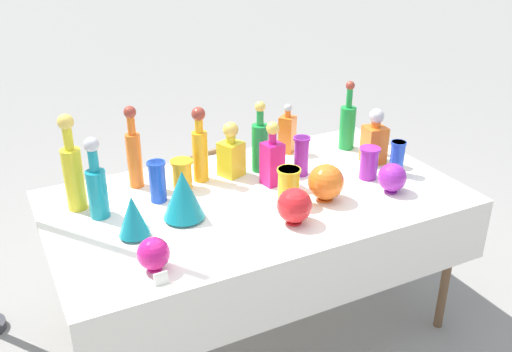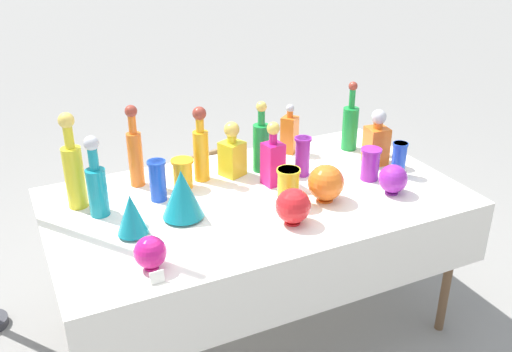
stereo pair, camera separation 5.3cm
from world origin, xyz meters
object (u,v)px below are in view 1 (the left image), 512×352
slender_vase_4 (369,162)px  round_bowl_3 (294,206)px  slender_vase_3 (301,155)px  slender_vase_0 (157,180)px  cardboard_box_behind_left (206,187)px  tall_bottle_1 (348,124)px  tall_bottle_0 (73,170)px  round_bowl_1 (392,178)px  slender_vase_5 (397,157)px  round_bowl_2 (153,254)px  tall_bottle_4 (97,185)px  square_decanter_1 (374,139)px  square_decanter_0 (272,159)px  square_decanter_3 (287,132)px  slender_vase_2 (289,185)px  round_bowl_0 (326,182)px  fluted_vase_1 (183,194)px  fluted_vase_0 (133,216)px  square_decanter_2 (231,153)px  tall_bottle_2 (134,152)px  slender_vase_1 (182,173)px  tall_bottle_5 (260,143)px  tall_bottle_3 (200,148)px

slender_vase_4 → round_bowl_3: slender_vase_4 is taller
slender_vase_3 → round_bowl_3: slender_vase_3 is taller
slender_vase_0 → cardboard_box_behind_left: bearing=59.5°
tall_bottle_1 → slender_vase_3: tall_bottle_1 is taller
tall_bottle_0 → round_bowl_1: (1.34, -0.50, -0.11)m
slender_vase_5 → round_bowl_2: 1.36m
tall_bottle_0 → tall_bottle_4: tall_bottle_0 is taller
slender_vase_3 → slender_vase_4: (0.27, -0.18, -0.02)m
square_decanter_1 → slender_vase_5: bearing=-84.5°
square_decanter_0 → round_bowl_2: bearing=-149.0°
square_decanter_3 → slender_vase_2: size_ratio=1.60×
tall_bottle_4 → round_bowl_0: tall_bottle_4 is taller
fluted_vase_1 → cardboard_box_behind_left: 1.66m
fluted_vase_0 → fluted_vase_1: (0.23, 0.05, 0.02)m
square_decanter_2 → round_bowl_3: 0.55m
fluted_vase_0 → round_bowl_1: 1.19m
tall_bottle_0 → fluted_vase_1: size_ratio=1.96×
slender_vase_0 → fluted_vase_1: bearing=-77.9°
round_bowl_2 → tall_bottle_4: bearing=99.9°
square_decanter_1 → cardboard_box_behind_left: size_ratio=0.48×
tall_bottle_0 → square_decanter_1: (1.47, -0.19, -0.06)m
square_decanter_0 → slender_vase_0: bearing=171.8°
square_decanter_3 → slender_vase_0: square_decanter_3 is taller
square_decanter_3 → round_bowl_2: square_decanter_3 is taller
fluted_vase_0 → round_bowl_3: bearing=-17.0°
tall_bottle_1 → slender_vase_4: tall_bottle_1 is taller
tall_bottle_0 → square_decanter_2: tall_bottle_0 is taller
tall_bottle_2 → slender_vase_2: 0.74m
tall_bottle_0 → fluted_vase_0: size_ratio=2.41×
square_decanter_2 → slender_vase_1: (-0.27, -0.03, -0.04)m
tall_bottle_5 → round_bowl_3: size_ratio=2.31×
slender_vase_3 → square_decanter_3: bearing=73.8°
tall_bottle_1 → tall_bottle_2: size_ratio=0.95×
slender_vase_2 → tall_bottle_2: bearing=139.3°
tall_bottle_5 → slender_vase_0: size_ratio=1.90×
slender_vase_0 → slender_vase_1: slender_vase_0 is taller
slender_vase_2 → round_bowl_2: slender_vase_2 is taller
square_decanter_2 → tall_bottle_3: bearing=174.4°
slender_vase_0 → round_bowl_1: bearing=-22.2°
slender_vase_2 → slender_vase_0: bearing=150.7°
tall_bottle_3 → slender_vase_4: 0.82m
tall_bottle_0 → fluted_vase_0: (0.16, -0.35, -0.09)m
tall_bottle_5 → slender_vase_0: bearing=-171.1°
square_decanter_1 → round_bowl_1: square_decanter_1 is taller
tall_bottle_2 → tall_bottle_3: size_ratio=1.07×
square_decanter_2 → slender_vase_0: bearing=-166.2°
square_decanter_2 → square_decanter_0: bearing=-53.4°
tall_bottle_2 → round_bowl_1: 1.21m
tall_bottle_0 → slender_vase_5: bearing=-13.3°
tall_bottle_5 → cardboard_box_behind_left: size_ratio=0.60×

